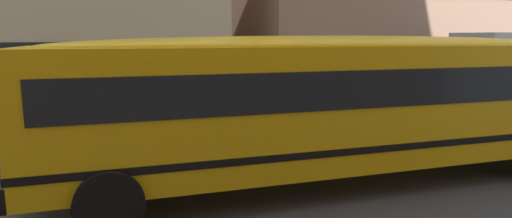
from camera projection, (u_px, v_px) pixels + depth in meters
name	position (u px, v px, depth m)	size (l,w,h in m)	color
ground_plane	(334.00, 155.00, 9.85)	(400.00, 400.00, 0.00)	#424244
sidewalk_far	(237.00, 106.00, 16.67)	(120.00, 3.00, 0.01)	gray
lane_centreline	(334.00, 155.00, 9.85)	(110.00, 0.16, 0.01)	silver
school_bus	(345.00, 96.00, 7.89)	(12.13, 3.15, 2.69)	yellow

